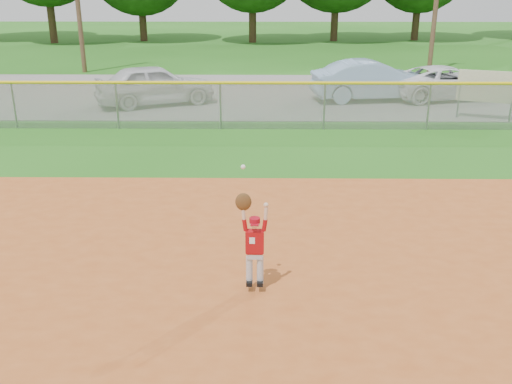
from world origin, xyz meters
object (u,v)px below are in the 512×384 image
sponsor_sign (487,88)px  ballplayer (253,240)px  car_white_b (446,82)px  car_blue (372,80)px  car_white_a (155,85)px

sponsor_sign → ballplayer: (-7.72, -11.63, -0.23)m
car_white_b → ballplayer: bearing=139.6°
car_blue → sponsor_sign: bearing=-144.1°
car_white_a → sponsor_sign: sponsor_sign is taller
car_white_a → car_blue: bearing=-107.6°
ballplayer → sponsor_sign: bearing=56.4°
car_blue → car_white_b: (3.03, 0.33, -0.13)m
sponsor_sign → ballplayer: 13.96m
sponsor_sign → ballplayer: ballplayer is taller
car_white_b → sponsor_sign: (0.22, -3.65, 0.43)m
car_white_a → sponsor_sign: bearing=-125.4°
car_white_a → ballplayer: 14.58m
car_white_b → sponsor_sign: bearing=169.2°
car_blue → sponsor_sign: (3.25, -3.32, 0.31)m
car_white_a → ballplayer: size_ratio=2.32×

